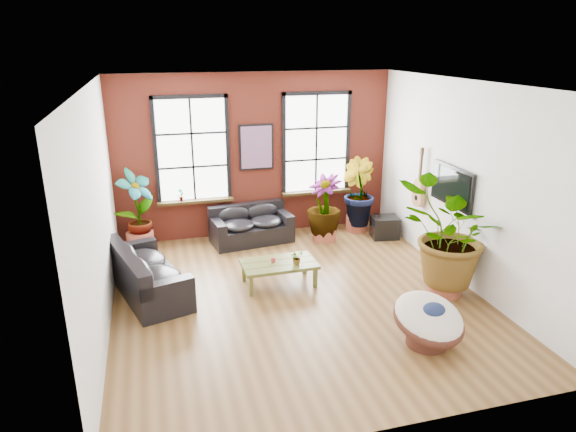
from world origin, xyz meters
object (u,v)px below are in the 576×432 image
at_px(sofa_back, 251,226).
at_px(coffee_table, 279,265).
at_px(papasan_chair, 429,320).
at_px(sofa_left, 145,274).

height_order(sofa_back, coffee_table, sofa_back).
relative_size(coffee_table, papasan_chair, 1.02).
bearing_deg(sofa_left, sofa_back, -64.62).
height_order(sofa_left, papasan_chair, sofa_left).
height_order(sofa_back, sofa_left, sofa_left).
height_order(sofa_back, papasan_chair, sofa_back).
relative_size(sofa_back, sofa_left, 0.80).
relative_size(sofa_left, papasan_chair, 1.73).
height_order(coffee_table, papasan_chair, papasan_chair).
bearing_deg(papasan_chair, coffee_table, 104.67).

